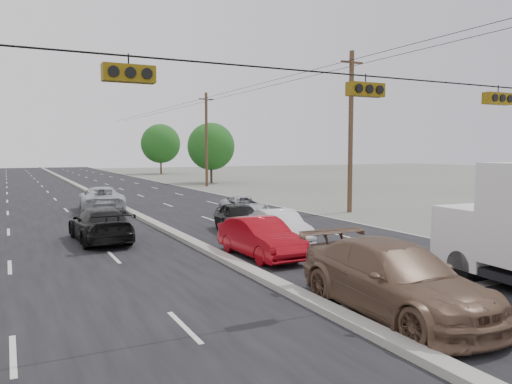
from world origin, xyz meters
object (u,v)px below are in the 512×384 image
oncoming_near (100,225)px  utility_pole_right_c (206,139)px  tree_right_far (161,144)px  queue_car_a (240,218)px  oncoming_far (101,199)px  tan_sedan (395,279)px  utility_pole_right_b (351,131)px  queue_car_c (244,207)px  tree_right_mid (211,146)px  red_sedan (261,238)px  queue_car_b (280,227)px

oncoming_near → utility_pole_right_c: bearing=-121.1°
tree_right_far → queue_car_a: size_ratio=1.97×
oncoming_near → oncoming_far: bearing=-101.8°
tan_sedan → utility_pole_right_c: bearing=77.0°
oncoming_far → utility_pole_right_b: bearing=157.0°
queue_car_c → oncoming_far: oncoming_far is taller
tree_right_mid → oncoming_far: 27.98m
queue_car_c → oncoming_far: size_ratio=0.78×
red_sedan → utility_pole_right_b: bearing=38.2°
tree_right_far → queue_car_c: 55.47m
queue_car_b → queue_car_c: (1.99, 7.75, -0.07)m
queue_car_b → oncoming_far: 15.45m
red_sedan → queue_car_c: bearing=66.1°
red_sedan → tree_right_mid: bearing=69.1°
queue_car_c → oncoming_near: size_ratio=0.87×
utility_pole_right_b → oncoming_far: 16.43m
utility_pole_right_b → utility_pole_right_c: 25.00m
tree_right_mid → red_sedan: (-13.60, -39.34, -3.62)m
utility_pole_right_c → red_sedan: size_ratio=2.29×
utility_pole_right_b → queue_car_a: bearing=-157.0°
queue_car_c → utility_pole_right_b: bearing=1.8°
queue_car_a → oncoming_near: oncoming_near is taller
tree_right_mid → oncoming_far: tree_right_mid is taller
queue_car_a → red_sedan: bearing=-100.1°
queue_car_a → queue_car_b: bearing=-73.8°
utility_pole_right_b → oncoming_far: bearing=151.3°
utility_pole_right_c → tree_right_mid: utility_pole_right_c is taller
utility_pole_right_c → oncoming_near: size_ratio=1.99×
red_sedan → oncoming_far: (-2.80, 16.95, 0.06)m
utility_pole_right_b → oncoming_near: 16.77m
utility_pole_right_c → red_sedan: 36.35m
queue_car_a → tan_sedan: bearing=-90.7°
tan_sedan → queue_car_a: tan_sedan is taller
tree_right_far → oncoming_near: tree_right_far is taller
red_sedan → oncoming_near: size_ratio=0.87×
utility_pole_right_b → tan_sedan: size_ratio=1.73×
utility_pole_right_c → queue_car_c: utility_pole_right_c is taller
tree_right_far → utility_pole_right_b: bearing=-93.6°
queue_car_c → oncoming_near: 9.75m
tree_right_far → queue_car_b: tree_right_far is taller
queue_car_b → oncoming_far: bearing=115.1°
oncoming_near → tree_right_mid: bearing=-120.8°
tree_right_far → queue_car_c: tree_right_far is taller
tree_right_mid → oncoming_far: bearing=-126.2°
queue_car_c → oncoming_near: (-8.78, -4.25, 0.12)m
tree_right_far → queue_car_b: size_ratio=1.99×
utility_pole_right_b → oncoming_far: utility_pole_right_b is taller
tree_right_far → oncoming_far: 50.66m
queue_car_a → oncoming_far: bearing=117.4°
red_sedan → queue_car_a: red_sedan is taller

